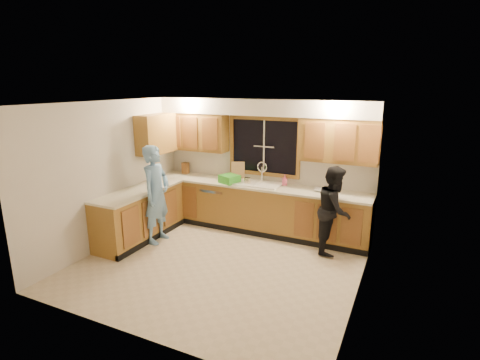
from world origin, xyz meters
name	(u,v)px	position (x,y,z in m)	size (l,w,h in m)	color
floor	(218,265)	(0.00, 0.00, 0.00)	(4.20, 4.20, 0.00)	beige
ceiling	(216,103)	(0.00, 0.00, 2.50)	(4.20, 4.20, 0.00)	white
wall_back	(264,164)	(0.00, 1.90, 1.25)	(4.20, 4.20, 0.00)	beige
wall_left	(110,174)	(-2.10, 0.00, 1.25)	(3.80, 3.80, 0.00)	beige
wall_right	(363,208)	(2.10, 0.00, 1.25)	(3.80, 3.80, 0.00)	beige
base_cabinets_back	(258,209)	(0.00, 1.60, 0.44)	(4.20, 0.60, 0.88)	olive
base_cabinets_left	(140,215)	(-1.80, 0.35, 0.44)	(0.60, 1.90, 0.88)	olive
countertop_back	(258,186)	(0.00, 1.58, 0.90)	(4.20, 0.63, 0.04)	beige
countertop_left	(139,191)	(-1.79, 0.35, 0.90)	(0.63, 1.90, 0.04)	beige
upper_cabinets_left	(196,132)	(-1.43, 1.73, 1.83)	(1.35, 0.33, 0.75)	olive
upper_cabinets_right	(339,141)	(1.43, 1.73, 1.83)	(1.35, 0.33, 0.75)	olive
upper_cabinets_return	(156,134)	(-1.94, 1.12, 1.83)	(0.33, 0.90, 0.75)	olive
soffit	(261,107)	(0.00, 1.72, 2.35)	(4.20, 0.35, 0.30)	silver
window_frame	(264,147)	(0.00, 1.89, 1.60)	(1.44, 0.03, 1.14)	black
sink	(258,187)	(0.00, 1.60, 0.86)	(0.86, 0.52, 0.57)	white
dishwasher	(218,204)	(-0.85, 1.59, 0.41)	(0.60, 0.56, 0.82)	silver
stove	(118,225)	(-1.80, -0.22, 0.45)	(0.58, 0.75, 0.90)	silver
man	(156,194)	(-1.43, 0.37, 0.87)	(0.64, 0.42, 1.75)	#6E9ECF
woman	(334,210)	(1.51, 1.28, 0.74)	(0.72, 0.56, 1.48)	black
knife_block	(185,168)	(-1.73, 1.78, 1.04)	(0.13, 0.11, 0.24)	brown
cutting_board	(238,170)	(-0.52, 1.81, 1.10)	(0.26, 0.02, 0.35)	tan
dish_crate	(230,179)	(-0.54, 1.48, 1.00)	(0.33, 0.31, 0.15)	#2F9326
soap_bottle	(285,180)	(0.47, 1.78, 1.02)	(0.09, 0.09, 0.20)	#F65D8B
bowl	(319,190)	(1.16, 1.63, 0.94)	(0.20, 0.20, 0.05)	silver
can_left	(246,181)	(-0.20, 1.51, 0.99)	(0.07, 0.07, 0.13)	#B5A78B
can_right	(249,181)	(-0.16, 1.52, 0.99)	(0.07, 0.07, 0.13)	#B5A78B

